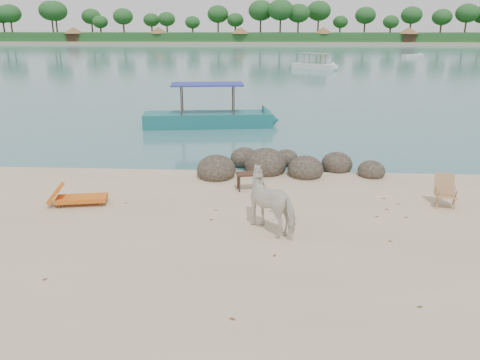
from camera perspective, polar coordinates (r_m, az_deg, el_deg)
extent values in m
plane|color=#3B6B76|center=(100.24, 3.15, 15.40)|extent=(400.00, 400.00, 0.00)
cube|color=tan|center=(180.18, 3.27, 16.67)|extent=(420.00, 90.00, 1.40)
cube|color=#1E4C1E|center=(145.15, 3.25, 17.04)|extent=(420.00, 18.00, 2.40)
ellipsoid|color=#2F251F|center=(16.23, -2.91, 1.16)|extent=(1.35, 1.49, 1.01)
ellipsoid|color=#2F251F|center=(16.81, 3.11, 1.86)|extent=(1.51, 1.66, 1.13)
ellipsoid|color=#2F251F|center=(16.50, 7.97, 1.21)|extent=(1.23, 1.36, 0.93)
ellipsoid|color=#2F251F|center=(17.40, 11.71, 1.85)|extent=(1.13, 1.24, 0.85)
ellipsoid|color=#2F251F|center=(16.96, 15.71, 0.98)|extent=(0.94, 1.04, 0.71)
ellipsoid|color=#2F251F|center=(17.81, 0.55, 2.58)|extent=(1.08, 1.18, 0.81)
ellipsoid|color=#2F251F|center=(18.01, 5.68, 2.56)|extent=(0.89, 0.98, 0.67)
imported|color=white|center=(11.87, 4.14, -2.68)|extent=(1.87, 1.89, 1.54)
plane|color=brown|center=(8.72, -0.94, -16.72)|extent=(0.13, 0.13, 0.00)
plane|color=brown|center=(14.00, 17.43, -3.54)|extent=(0.11, 0.11, 0.00)
plane|color=brown|center=(13.40, 16.34, -4.43)|extent=(0.14, 0.14, 0.00)
plane|color=brown|center=(13.61, 19.60, -4.41)|extent=(0.14, 0.14, 0.00)
plane|color=brown|center=(13.27, 3.73, -3.92)|extent=(0.13, 0.13, 0.00)
plane|color=brown|center=(13.33, -2.98, -3.79)|extent=(0.10, 0.10, 0.00)
plane|color=brown|center=(14.52, 18.74, -2.89)|extent=(0.13, 0.13, 0.00)
plane|color=brown|center=(14.85, 17.11, -2.26)|extent=(0.11, 0.11, 0.00)
plane|color=brown|center=(9.63, 21.04, -14.38)|extent=(0.13, 0.13, 0.00)
plane|color=brown|center=(12.03, 17.84, -7.24)|extent=(0.14, 0.14, 0.00)
plane|color=brown|center=(14.23, -13.72, -2.85)|extent=(0.14, 0.14, 0.00)
plane|color=brown|center=(10.82, 4.21, -9.31)|extent=(0.13, 0.13, 0.00)
plane|color=brown|center=(12.70, -3.52, -4.96)|extent=(0.12, 0.12, 0.00)
plane|color=brown|center=(10.67, -22.68, -11.24)|extent=(0.14, 0.14, 0.00)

